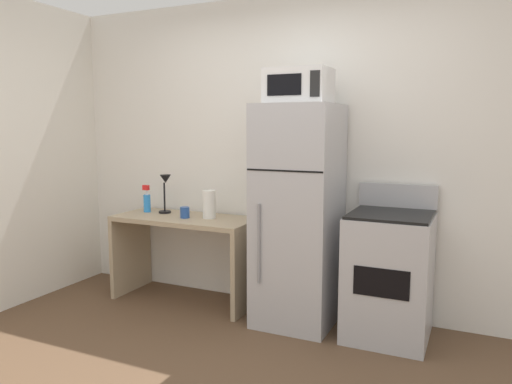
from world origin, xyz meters
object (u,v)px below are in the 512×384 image
at_px(microwave, 299,86).
at_px(desk_lamp, 165,187).
at_px(spray_bottle, 147,201).
at_px(paper_towel_roll, 209,204).
at_px(coffee_mug, 185,212).
at_px(refrigerator, 298,216).
at_px(oven_range, 389,275).
at_px(desk, 185,241).

bearing_deg(microwave, desk_lamp, 174.57).
bearing_deg(spray_bottle, paper_towel_roll, -2.33).
distance_m(coffee_mug, refrigerator, 1.03).
relative_size(paper_towel_roll, oven_range, 0.22).
xyz_separation_m(paper_towel_roll, oven_range, (1.53, -0.06, -0.40)).
relative_size(desk_lamp, spray_bottle, 1.42).
distance_m(spray_bottle, oven_range, 2.24).
xyz_separation_m(refrigerator, oven_range, (0.70, 0.01, -0.38)).
xyz_separation_m(coffee_mug, microwave, (1.03, -0.01, 1.03)).
xyz_separation_m(refrigerator, microwave, (0.00, -0.02, 0.98)).
bearing_deg(desk_lamp, spray_bottle, -177.81).
relative_size(desk, oven_range, 1.14).
bearing_deg(refrigerator, desk_lamp, 175.49).
bearing_deg(paper_towel_roll, spray_bottle, 177.67).
relative_size(desk, desk_lamp, 3.54).
bearing_deg(paper_towel_roll, desk, -172.05).
bearing_deg(paper_towel_roll, refrigerator, -4.66).
height_order(spray_bottle, microwave, microwave).
height_order(spray_bottle, refrigerator, refrigerator).
relative_size(paper_towel_roll, refrigerator, 0.14).
bearing_deg(microwave, spray_bottle, 175.59).
relative_size(spray_bottle, refrigerator, 0.15).
relative_size(refrigerator, microwave, 3.69).
bearing_deg(desk_lamp, oven_range, -2.59).
bearing_deg(desk, spray_bottle, 172.51).
bearing_deg(coffee_mug, desk_lamp, 157.86).
bearing_deg(microwave, refrigerator, 90.32).
relative_size(desk_lamp, paper_towel_roll, 1.47).
distance_m(desk_lamp, paper_towel_roll, 0.49).
xyz_separation_m(desk_lamp, refrigerator, (1.31, -0.10, -0.14)).
distance_m(desk, microwave, 1.67).
height_order(microwave, oven_range, microwave).
height_order(refrigerator, microwave, microwave).
xyz_separation_m(spray_bottle, microwave, (1.51, -0.12, 0.98)).
height_order(desk, microwave, microwave).
xyz_separation_m(desk_lamp, spray_bottle, (-0.20, -0.01, -0.14)).
xyz_separation_m(desk_lamp, oven_range, (2.00, -0.09, -0.52)).
bearing_deg(coffee_mug, oven_range, 0.73).
bearing_deg(oven_range, spray_bottle, 177.85).
relative_size(desk, spray_bottle, 5.02).
bearing_deg(oven_range, coffee_mug, -179.27).
height_order(desk, paper_towel_roll, paper_towel_roll).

